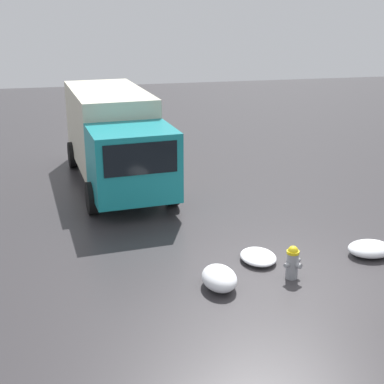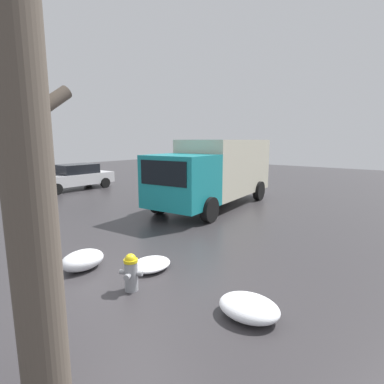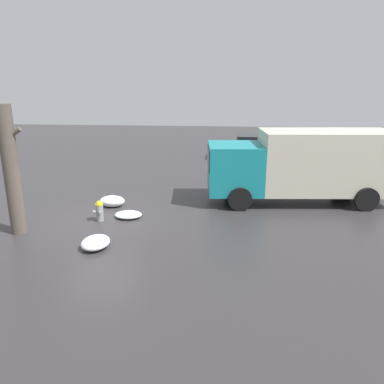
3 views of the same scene
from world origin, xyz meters
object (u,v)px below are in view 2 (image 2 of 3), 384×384
Objects in this scene: delivery_truck at (217,170)px; tree_trunk at (33,224)px; fire_hydrant at (131,272)px; parked_car at (75,177)px.

tree_trunk is at bearing 108.66° from delivery_truck.
fire_hydrant is at bearing 29.45° from tree_trunk.
tree_trunk is 10.51m from delivery_truck.
delivery_truck reaches higher than fire_hydrant.
tree_trunk is at bearing 3.42° from fire_hydrant.
delivery_truck is at bearing 175.50° from fire_hydrant.
delivery_truck reaches higher than parked_car.
tree_trunk is 0.90× the size of parked_car.
fire_hydrant is 13.23m from parked_car.
parked_car is at bearing 4.55° from delivery_truck.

